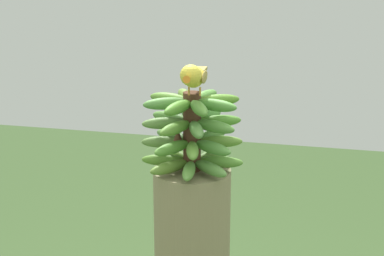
# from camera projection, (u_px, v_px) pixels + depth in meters

# --- Properties ---
(banana_bunch) EXTENTS (0.29, 0.29, 0.22)m
(banana_bunch) POSITION_uv_depth(u_px,v_px,m) (192.00, 132.00, 1.69)
(banana_bunch) COLOR #4C2D1E
(banana_bunch) RESTS_ON banana_tree
(perched_bird) EXTENTS (0.22, 0.06, 0.09)m
(perched_bird) POSITION_uv_depth(u_px,v_px,m) (193.00, 76.00, 1.60)
(perched_bird) COLOR #C68933
(perched_bird) RESTS_ON banana_bunch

